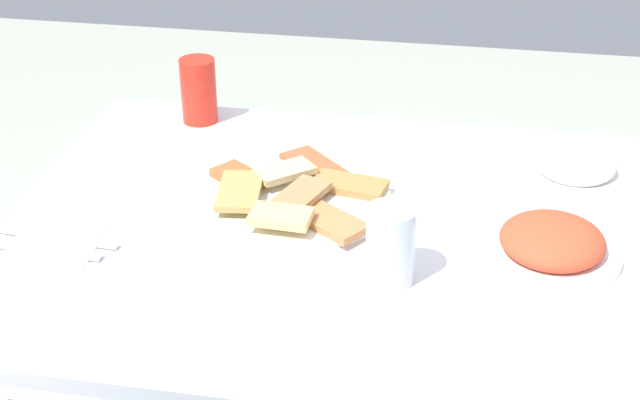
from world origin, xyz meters
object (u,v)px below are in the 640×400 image
Objects in this scene: salad_plate_greens at (575,168)px; spoon at (47,250)px; salad_plate_rice at (552,243)px; soda_can at (199,91)px; dining_table at (335,279)px; paper_napkin at (53,246)px; drinking_glass at (391,245)px; fork at (58,237)px; pide_platter at (296,197)px.

salad_plate_greens reaches higher than spoon.
soda_can is (0.64, -0.36, 0.04)m from salad_plate_rice.
paper_napkin reaches higher than dining_table.
drinking_glass is at bearing -174.85° from spoon.
salad_plate_greens is 0.69m from soda_can.
paper_napkin is 0.02m from fork.
spoon is (0.77, 0.38, -0.01)m from salad_plate_greens.
pide_platter reaches higher than dining_table.
soda_can is at bearing -97.15° from spoon.
dining_table is 0.43m from fork.
pide_platter is at bearing 130.66° from soda_can.
salad_plate_rice is 1.05× the size of fork.
pide_platter reaches higher than paper_napkin.
drinking_glass is 0.50m from spoon.
salad_plate_rice is 1.79× the size of drinking_glass.
salad_plate_greens is 1.16× the size of salad_plate_rice.
salad_plate_greens is 0.84m from fork.
spoon is at bearing 32.59° from pide_platter.
dining_table is 0.49m from soda_can.
fork is (0.50, -0.01, -0.05)m from drinking_glass.
dining_table is 5.06× the size of salad_plate_rice.
salad_plate_rice reaches higher than dining_table.
salad_plate_greens is 1.92× the size of soda_can.
salad_plate_rice is (-0.32, 0.02, 0.12)m from dining_table.
paper_napkin is at bearing -87.27° from spoon.
salad_plate_rice is 1.66× the size of soda_can.
drinking_glass reaches higher than fork.
pide_platter is 2.60× the size of soda_can.
spoon is at bearing 94.58° from fork.
spoon is at bearing 20.58° from dining_table.
salad_plate_rice is at bearing 168.08° from pide_platter.
salad_plate_greens reaches higher than salad_plate_rice.
salad_plate_greens reaches higher than fork.
salad_plate_greens is at bearing -151.41° from fork.
dining_table is at bearing 141.64° from pide_platter.
paper_napkin is (0.33, 0.19, -0.01)m from pide_platter.
pide_platter is at bearing -38.36° from dining_table.
salad_plate_rice is (0.05, 0.25, 0.00)m from salad_plate_greens.
fork is at bearing 27.89° from pide_platter.
pide_platter reaches higher than spoon.
dining_table is 3.22× the size of pide_platter.
paper_napkin is at bearing 30.30° from pide_platter.
dining_table is at bearing -53.20° from drinking_glass.
soda_can is 0.95× the size of paper_napkin.
salad_plate_greens reaches higher than pide_platter.
spoon is (0.72, 0.13, -0.02)m from salad_plate_rice.
fork reaches higher than paper_napkin.
drinking_glass is at bearing -179.65° from paper_napkin.
soda_can is (0.68, -0.11, 0.04)m from salad_plate_greens.
drinking_glass is (-0.10, 0.13, 0.15)m from dining_table.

